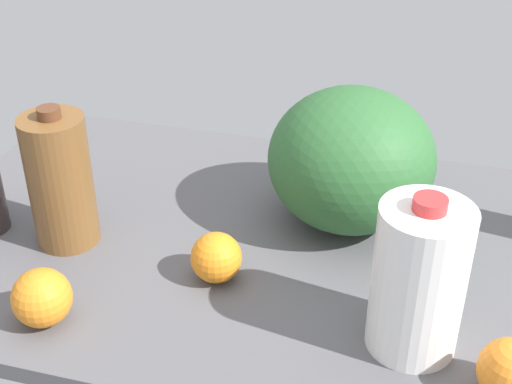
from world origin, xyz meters
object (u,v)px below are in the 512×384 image
object	(u,v)px
milk_jug	(419,279)
orange_beside_bowl	(512,372)
orange_far_back	(216,257)
orange_by_jug	(42,298)
chocolate_milk_jug	(60,181)
watermelon	(351,160)

from	to	relation	value
milk_jug	orange_beside_bowl	size ratio (longest dim) A/B	2.75
orange_far_back	orange_by_jug	size ratio (longest dim) A/B	0.93
chocolate_milk_jug	orange_beside_bowl	xyz separation A→B (cm)	(-73.15, 17.47, -7.34)
orange_beside_bowl	milk_jug	bearing A→B (deg)	-27.80
orange_beside_bowl	chocolate_milk_jug	bearing A→B (deg)	-13.43
watermelon	orange_beside_bowl	size ratio (longest dim) A/B	3.26
orange_beside_bowl	orange_by_jug	size ratio (longest dim) A/B	1.00
watermelon	orange_by_jug	xyz separation A→B (cm)	(39.25, 38.93, -8.12)
orange_far_back	watermelon	bearing A→B (deg)	-128.24
milk_jug	orange_by_jug	size ratio (longest dim) A/B	2.75
orange_far_back	chocolate_milk_jug	bearing A→B (deg)	-7.52
milk_jug	orange_by_jug	xyz separation A→B (cm)	(53.09, 9.79, -7.06)
watermelon	orange_by_jug	bearing A→B (deg)	44.77
watermelon	orange_beside_bowl	xyz separation A→B (cm)	(-27.07, 36.11, -8.13)
chocolate_milk_jug	milk_jug	xyz separation A→B (cm)	(-59.93, 10.50, -0.28)
chocolate_milk_jug	orange_beside_bowl	bearing A→B (deg)	166.57
chocolate_milk_jug	milk_jug	distance (cm)	60.85
orange_beside_bowl	orange_far_back	world-z (taller)	orange_beside_bowl
milk_jug	orange_by_jug	distance (cm)	54.45
chocolate_milk_jug	milk_jug	bearing A→B (deg)	170.06
orange_by_jug	chocolate_milk_jug	bearing A→B (deg)	-71.38
chocolate_milk_jug	watermelon	bearing A→B (deg)	-157.98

